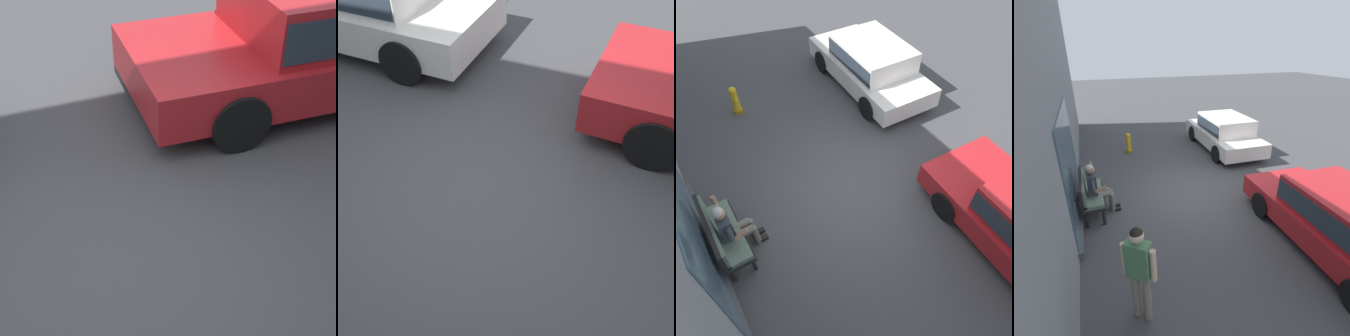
# 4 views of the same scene
# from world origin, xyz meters

# --- Properties ---
(ground_plane) EXTENTS (60.00, 60.00, 0.00)m
(ground_plane) POSITION_xyz_m (0.00, 0.00, 0.00)
(ground_plane) COLOR #424244
(parked_car_near) EXTENTS (4.64, 2.10, 1.36)m
(parked_car_near) POSITION_xyz_m (-3.15, -1.94, 0.75)
(parked_car_near) COLOR red
(parked_car_near) RESTS_ON ground_plane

